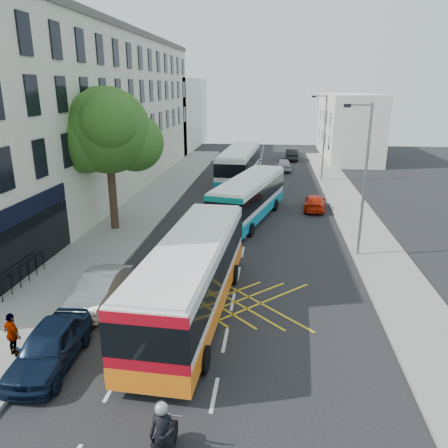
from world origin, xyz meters
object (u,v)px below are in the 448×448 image
(pedestrian_far, at_px, (13,335))
(distant_car_grey, at_px, (239,157))
(bus_far, at_px, (239,165))
(distant_car_dark, at_px, (292,154))
(red_hatchback, at_px, (315,202))
(parked_car_blue, at_px, (50,346))
(parked_car_silver, at_px, (100,289))
(street_tree, at_px, (107,132))
(lamp_near, at_px, (363,173))
(bus_near, at_px, (192,276))
(lamp_far, at_px, (323,134))
(motorbike, at_px, (163,439))
(distant_car_silver, at_px, (283,165))
(bus_mid, at_px, (249,198))

(pedestrian_far, bearing_deg, distant_car_grey, -67.53)
(bus_far, bearing_deg, distant_car_dark, 72.39)
(bus_far, distance_m, red_hatchback, 11.22)
(bus_far, xyz_separation_m, distant_car_dark, (5.52, 14.11, -1.01))
(parked_car_blue, bearing_deg, pedestrian_far, 168.07)
(red_hatchback, bearing_deg, parked_car_silver, 63.98)
(street_tree, bearing_deg, lamp_near, -11.40)
(bus_near, bearing_deg, pedestrian_far, -141.90)
(lamp_far, distance_m, parked_car_silver, 29.55)
(distant_car_grey, xyz_separation_m, distant_car_dark, (6.42, 2.59, 0.06))
(lamp_far, xyz_separation_m, motorbike, (-7.03, -34.84, -3.67))
(parked_car_blue, xyz_separation_m, red_hatchback, (10.35, 20.59, -0.16))
(red_hatchback, relative_size, distant_car_grey, 0.83)
(parked_car_silver, height_order, distant_car_silver, parked_car_silver)
(bus_mid, height_order, bus_far, bus_far)
(street_tree, bearing_deg, parked_car_silver, -73.39)
(parked_car_silver, distance_m, pedestrian_far, 4.37)
(distant_car_silver, bearing_deg, lamp_near, 95.70)
(street_tree, bearing_deg, parked_car_blue, -78.35)
(lamp_near, height_order, parked_car_blue, lamp_near)
(lamp_far, distance_m, bus_near, 28.36)
(parked_car_silver, bearing_deg, distant_car_silver, 77.75)
(distant_car_dark, bearing_deg, bus_near, 82.87)
(distant_car_silver, bearing_deg, distant_car_grey, -45.22)
(lamp_near, xyz_separation_m, distant_car_grey, (-8.78, 30.09, -3.97))
(lamp_far, height_order, bus_near, lamp_far)
(lamp_near, xyz_separation_m, red_hatchback, (-1.45, 9.45, -4.06))
(street_tree, relative_size, lamp_near, 1.10)
(bus_far, height_order, red_hatchback, bus_far)
(lamp_far, bearing_deg, street_tree, -130.81)
(bus_near, xyz_separation_m, parked_car_blue, (-4.05, -4.02, -0.94))
(motorbike, distance_m, distant_car_dark, 47.75)
(lamp_far, xyz_separation_m, parked_car_silver, (-11.79, -26.80, -3.93))
(bus_mid, distance_m, parked_car_silver, 14.38)
(bus_far, xyz_separation_m, pedestrian_far, (-5.32, -29.50, -0.79))
(lamp_far, distance_m, pedestrian_far, 33.83)
(lamp_far, relative_size, parked_car_blue, 1.89)
(motorbike, xyz_separation_m, distant_car_grey, (-1.75, 44.93, -0.30))
(bus_far, relative_size, parked_car_silver, 2.82)
(lamp_near, relative_size, pedestrian_far, 5.09)
(street_tree, relative_size, distant_car_dark, 2.04)
(distant_car_grey, bearing_deg, bus_mid, -86.74)
(street_tree, xyz_separation_m, distant_car_silver, (11.18, 22.23, -5.61))
(parked_car_silver, bearing_deg, lamp_far, 68.49)
(lamp_near, height_order, bus_mid, lamp_near)
(street_tree, distance_m, pedestrian_far, 14.97)
(pedestrian_far, bearing_deg, motorbike, 176.27)
(bus_near, height_order, distant_car_dark, bus_near)
(red_hatchback, bearing_deg, bus_far, -48.36)
(bus_mid, xyz_separation_m, red_hatchback, (4.78, 3.03, -1.00))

